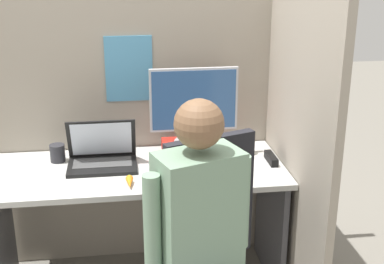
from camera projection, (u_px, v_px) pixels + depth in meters
The scene contains 13 objects.
cubicle_panel_back at pixel (135, 127), 3.16m from camera, with size 2.08×0.05×1.69m.
cubicle_panel_right at pixel (289, 145), 2.88m from camera, with size 0.04×1.27×1.69m.
desk at pixel (139, 197), 2.93m from camera, with size 1.58×0.64×0.73m.
paper_box at pixel (194, 149), 3.04m from camera, with size 0.35×0.23×0.07m.
monitor at pixel (194, 105), 2.96m from camera, with size 0.49×0.22×0.43m.
laptop at pixel (102, 157), 2.89m from camera, with size 0.37×0.26×0.26m.
mouse at pixel (155, 176), 2.73m from camera, with size 0.07×0.05×0.03m.
stapler at pixel (271, 158), 2.95m from camera, with size 0.04×0.16×0.04m.
carrot_toy at pixel (130, 182), 2.65m from camera, with size 0.04×0.13×0.04m.
office_chair at pixel (203, 261), 2.37m from camera, with size 0.59×0.64×1.07m.
person at pixel (196, 234), 2.15m from camera, with size 0.46×0.47×1.32m.
coffee_mug at pixel (247, 146), 3.06m from camera, with size 0.07×0.07×0.09m.
pen_cup at pixel (58, 153), 2.95m from camera, with size 0.08×0.08×0.10m.
Camera 1 is at (-0.07, -2.34, 1.88)m, focal length 50.00 mm.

